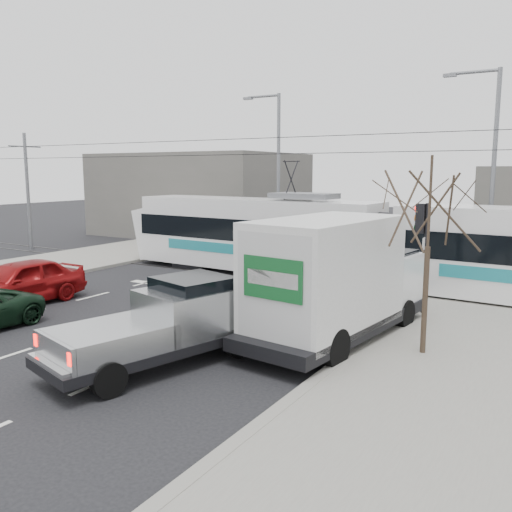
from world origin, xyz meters
The scene contains 14 objects.
ground centered at (0.00, 0.00, 0.00)m, with size 120.00×120.00×0.00m, color black.
sidewalk_right centered at (9.00, 0.00, 0.07)m, with size 6.00×60.00×0.15m, color gray.
rails centered at (0.00, 10.00, 0.01)m, with size 60.00×1.60×0.03m, color #33302D.
building_left centered at (-14.00, 22.00, 3.00)m, with size 14.00×10.00×6.00m, color slate.
bare_tree centered at (7.60, 2.50, 3.79)m, with size 2.40×2.40×5.00m.
traffic_signal centered at (6.47, 6.50, 2.74)m, with size 0.44×0.44×3.60m.
street_lamp_near centered at (7.31, 14.00, 5.11)m, with size 2.38×0.25×9.00m.
street_lamp_far centered at (-4.19, 16.00, 5.11)m, with size 2.38×0.25×9.00m.
catenary centered at (0.00, 10.00, 3.88)m, with size 60.00×0.20×7.00m.
tram centered at (4.27, 10.11, 1.84)m, with size 25.45×3.87×5.17m.
silver_pickup centered at (2.23, -1.06, 1.04)m, with size 3.43×6.05×2.08m.
box_truck centered at (5.12, 2.64, 1.74)m, with size 3.26×7.29×3.52m.
navy_pickup centered at (2.97, 3.26, 1.08)m, with size 2.04×5.19×2.18m.
red_car centered at (-6.21, 0.71, 0.82)m, with size 1.95×4.84×1.65m, color maroon.
Camera 1 is at (10.79, -11.18, 4.77)m, focal length 38.00 mm.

